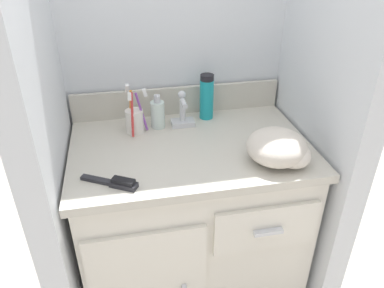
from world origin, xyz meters
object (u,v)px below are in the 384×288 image
toothbrush_cup (135,119)px  hairbrush (116,183)px  shaving_cream_can (207,97)px  hand_towel (280,148)px  soap_dispenser (158,114)px

toothbrush_cup → hairbrush: size_ratio=1.03×
toothbrush_cup → shaving_cream_can: 0.30m
toothbrush_cup → hand_towel: size_ratio=0.89×
shaving_cream_can → hairbrush: bearing=-133.2°
toothbrush_cup → shaving_cream_can: (0.29, 0.07, 0.04)m
soap_dispenser → hairbrush: size_ratio=0.78×
hairbrush → hand_towel: bearing=32.4°
soap_dispenser → toothbrush_cup: bearing=-165.6°
shaving_cream_can → hairbrush: (-0.37, -0.39, -0.08)m
soap_dispenser → hairbrush: soap_dispenser is taller
toothbrush_cup → soap_dispenser: toothbrush_cup is taller
toothbrush_cup → hand_towel: toothbrush_cup is taller
toothbrush_cup → shaving_cream_can: shaving_cream_can is taller
soap_dispenser → shaving_cream_can: shaving_cream_can is taller
hand_towel → soap_dispenser: bearing=137.9°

